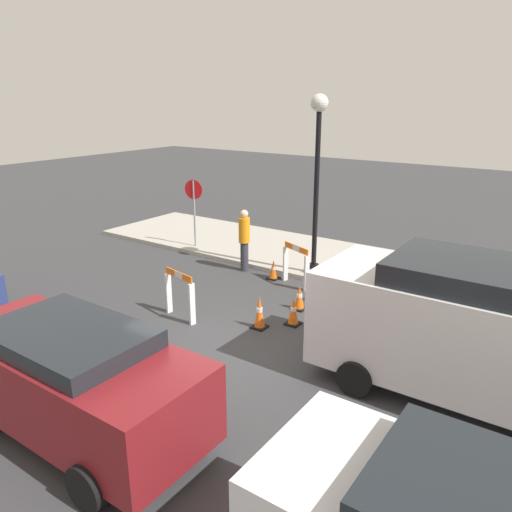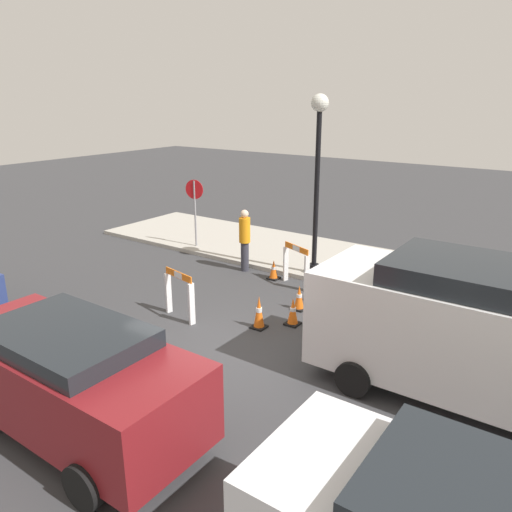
% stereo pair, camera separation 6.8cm
% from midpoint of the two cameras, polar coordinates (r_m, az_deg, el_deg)
% --- Properties ---
extents(ground_plane, '(60.00, 60.00, 0.00)m').
position_cam_midpoint_polar(ground_plane, '(9.49, -3.66, -11.70)').
color(ground_plane, '#38383A').
extents(sidewalk_slab, '(18.00, 3.67, 0.12)m').
position_cam_midpoint_polar(sidewalk_slab, '(14.52, 12.13, -1.12)').
color(sidewalk_slab, '#ADA89E').
rests_on(sidewalk_slab, ground_plane).
extents(streetlamp_post, '(0.44, 0.44, 4.62)m').
position_cam_midpoint_polar(streetlamp_post, '(12.89, 7.22, 10.74)').
color(streetlamp_post, black).
rests_on(streetlamp_post, sidewalk_slab).
extents(stop_sign, '(0.59, 0.16, 2.11)m').
position_cam_midpoint_polar(stop_sign, '(15.68, -6.89, 6.16)').
color(stop_sign, gray).
rests_on(stop_sign, sidewalk_slab).
extents(barricade_0, '(0.94, 0.32, 1.08)m').
position_cam_midpoint_polar(barricade_0, '(10.98, -8.58, -4.20)').
color(barricade_0, white).
rests_on(barricade_0, ground_plane).
extents(barricade_1, '(0.92, 0.47, 1.08)m').
position_cam_midpoint_polar(barricade_1, '(12.77, 4.75, -0.88)').
color(barricade_1, white).
rests_on(barricade_1, ground_plane).
extents(traffic_cone_0, '(0.30, 0.30, 0.72)m').
position_cam_midpoint_polar(traffic_cone_0, '(10.50, 0.53, -6.49)').
color(traffic_cone_0, black).
rests_on(traffic_cone_0, ground_plane).
extents(traffic_cone_1, '(0.30, 0.30, 0.62)m').
position_cam_midpoint_polar(traffic_cone_1, '(11.86, 7.39, -3.97)').
color(traffic_cone_1, black).
rests_on(traffic_cone_1, ground_plane).
extents(traffic_cone_2, '(0.30, 0.30, 0.58)m').
position_cam_midpoint_polar(traffic_cone_2, '(11.46, 5.14, -4.80)').
color(traffic_cone_2, black).
rests_on(traffic_cone_2, ground_plane).
extents(traffic_cone_3, '(0.30, 0.30, 0.62)m').
position_cam_midpoint_polar(traffic_cone_3, '(10.70, 4.42, -6.38)').
color(traffic_cone_3, black).
rests_on(traffic_cone_3, ground_plane).
extents(traffic_cone_4, '(0.30, 0.30, 0.53)m').
position_cam_midpoint_polar(traffic_cone_4, '(13.30, 2.18, -1.60)').
color(traffic_cone_4, black).
rests_on(traffic_cone_4, ground_plane).
extents(person_worker, '(0.43, 0.43, 1.74)m').
position_cam_midpoint_polar(person_worker, '(13.73, -1.16, 2.09)').
color(person_worker, '#33333D').
rests_on(person_worker, ground_plane).
extents(parked_car_1, '(4.18, 1.84, 1.66)m').
position_cam_midpoint_polar(parked_car_1, '(7.65, -20.17, -12.58)').
color(parked_car_1, maroon).
rests_on(parked_car_1, ground_plane).
extents(work_van, '(5.08, 2.16, 2.28)m').
position_cam_midpoint_polar(work_van, '(8.52, 24.26, -7.54)').
color(work_van, white).
rests_on(work_van, ground_plane).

